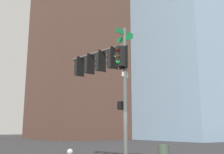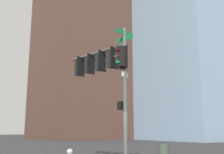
{
  "view_description": "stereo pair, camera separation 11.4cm",
  "coord_description": "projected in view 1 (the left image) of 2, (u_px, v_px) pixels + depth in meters",
  "views": [
    {
      "loc": [
        -10.52,
        7.67,
        1.67
      ],
      "look_at": [
        0.62,
        0.04,
        4.36
      ],
      "focal_mm": 42.88,
      "sensor_mm": 36.0,
      "label": 1
    },
    {
      "loc": [
        -10.59,
        7.58,
        1.67
      ],
      "look_at": [
        0.62,
        0.04,
        4.36
      ],
      "focal_mm": 42.88,
      "sensor_mm": 36.0,
      "label": 2
    }
  ],
  "objects": [
    {
      "name": "building_brick_nearside",
      "position": [
        90.0,
        28.0,
        59.47
      ],
      "size": [
        20.96,
        20.77,
        48.06
      ],
      "primitive_type": "cube",
      "color": "#4C3328",
      "rests_on": "ground_plane"
    },
    {
      "name": "litter_bin",
      "position": [
        164.0,
        154.0,
        13.36
      ],
      "size": [
        0.56,
        0.56,
        0.95
      ],
      "primitive_type": "cylinder",
      "color": "#384738",
      "rests_on": "ground_plane"
    },
    {
      "name": "building_brick_farside",
      "position": [
        94.0,
        56.0,
        59.66
      ],
      "size": [
        19.04,
        15.04,
        36.02
      ],
      "primitive_type": "cube",
      "color": "brown",
      "rests_on": "ground_plane"
    },
    {
      "name": "building_brick_midblock",
      "position": [
        80.0,
        57.0,
        68.37
      ],
      "size": [
        20.33,
        16.82,
        39.91
      ],
      "primitive_type": "cube",
      "color": "brown",
      "rests_on": "ground_plane"
    },
    {
      "name": "signal_pole_assembly",
      "position": [
        105.0,
        68.0,
        14.19
      ],
      "size": [
        4.7,
        1.57,
        6.77
      ],
      "rotation": [
        0.0,
        0.0,
        0.2
      ],
      "color": "#4C514C",
      "rests_on": "ground_plane"
    }
  ]
}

